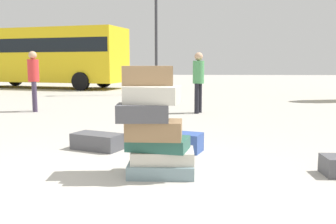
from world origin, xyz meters
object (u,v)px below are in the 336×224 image
(suitcase_tower, at_px, (155,128))
(suitcase_navy_behind_tower, at_px, (184,142))
(person_bearded_onlooker, at_px, (198,77))
(suitcase_charcoal_left_side, at_px, (97,141))
(parked_bus, at_px, (44,54))
(suitcase_teal_upright_blue, at_px, (159,127))
(person_tourist_with_camera, at_px, (34,76))

(suitcase_tower, distance_m, suitcase_navy_behind_tower, 1.35)
(person_bearded_onlooker, bearing_deg, suitcase_navy_behind_tower, 18.51)
(suitcase_charcoal_left_side, xyz_separation_m, parked_bus, (-6.44, 14.44, 1.71))
(suitcase_teal_upright_blue, xyz_separation_m, parked_bus, (-7.36, 13.97, 1.55))
(person_bearded_onlooker, bearing_deg, person_tourist_with_camera, -68.55)
(suitcase_charcoal_left_side, height_order, person_tourist_with_camera, person_tourist_with_camera)
(suitcase_tower, bearing_deg, parked_bus, 115.31)
(suitcase_charcoal_left_side, distance_m, person_bearded_onlooker, 4.74)
(suitcase_navy_behind_tower, height_order, suitcase_charcoal_left_side, suitcase_navy_behind_tower)
(suitcase_navy_behind_tower, distance_m, person_tourist_with_camera, 6.23)
(parked_bus, bearing_deg, suitcase_teal_upright_blue, -48.54)
(suitcase_charcoal_left_side, distance_m, parked_bus, 15.90)
(suitcase_charcoal_left_side, bearing_deg, person_tourist_with_camera, 145.02)
(person_bearded_onlooker, relative_size, person_tourist_with_camera, 0.97)
(suitcase_tower, xyz_separation_m, person_bearded_onlooker, (0.66, 5.66, 0.39))
(suitcase_charcoal_left_side, relative_size, person_bearded_onlooker, 0.47)
(suitcase_tower, xyz_separation_m, suitcase_teal_upright_blue, (-0.10, 1.78, -0.29))
(person_tourist_with_camera, relative_size, parked_bus, 0.18)
(suitcase_tower, xyz_separation_m, person_tourist_with_camera, (-3.86, 5.77, 0.42))
(suitcase_tower, xyz_separation_m, parked_bus, (-7.45, 15.75, 1.26))
(suitcase_tower, height_order, parked_bus, parked_bus)
(person_bearded_onlooker, distance_m, parked_bus, 12.98)
(person_bearded_onlooker, bearing_deg, suitcase_tower, 16.14)
(suitcase_tower, distance_m, person_tourist_with_camera, 6.95)
(suitcase_teal_upright_blue, bearing_deg, suitcase_charcoal_left_side, -131.85)
(suitcase_tower, height_order, person_tourist_with_camera, person_tourist_with_camera)
(suitcase_navy_behind_tower, bearing_deg, parked_bus, 136.78)
(person_tourist_with_camera, bearing_deg, person_bearded_onlooker, 62.56)
(suitcase_teal_upright_blue, height_order, person_bearded_onlooker, person_bearded_onlooker)
(suitcase_navy_behind_tower, bearing_deg, person_bearded_onlooker, 104.30)
(parked_bus, bearing_deg, suitcase_charcoal_left_side, -52.28)
(suitcase_navy_behind_tower, height_order, person_bearded_onlooker, person_bearded_onlooker)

